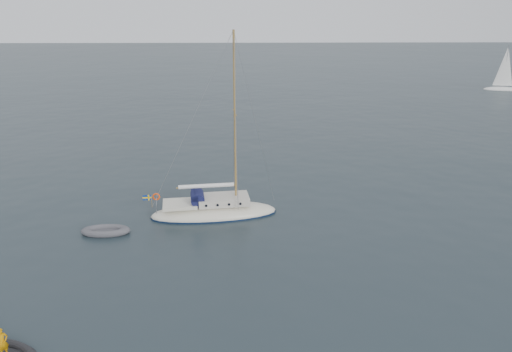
{
  "coord_description": "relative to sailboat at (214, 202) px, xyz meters",
  "views": [
    {
      "loc": [
        -1.21,
        -27.73,
        13.3
      ],
      "look_at": [
        -0.62,
        0.0,
        3.6
      ],
      "focal_mm": 35.0,
      "sensor_mm": 36.0,
      "label": 1
    }
  ],
  "objects": [
    {
      "name": "sailboat",
      "position": [
        0.0,
        0.0,
        0.0
      ],
      "size": [
        8.65,
        2.6,
        12.32
      ],
      "rotation": [
        0.0,
        0.0,
        0.13
      ],
      "color": "beige",
      "rests_on": "ground"
    },
    {
      "name": "ground",
      "position": [
        3.33,
        -2.5,
        -0.93
      ],
      "size": [
        300.0,
        300.0,
        0.0
      ],
      "primitive_type": "plane",
      "color": "black",
      "rests_on": "ground"
    },
    {
      "name": "dinghy",
      "position": [
        -6.42,
        -2.63,
        -0.75
      ],
      "size": [
        2.95,
        1.33,
        0.42
      ],
      "rotation": [
        0.0,
        0.0,
        0.03
      ],
      "color": "#4C4B50",
      "rests_on": "ground"
    },
    {
      "name": "distant_yacht_b",
      "position": [
        43.07,
        48.65,
        2.24
      ],
      "size": [
        5.6,
        2.99,
        7.42
      ],
      "rotation": [
        0.0,
        0.0,
        -0.21
      ],
      "color": "silver",
      "rests_on": "ground"
    }
  ]
}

